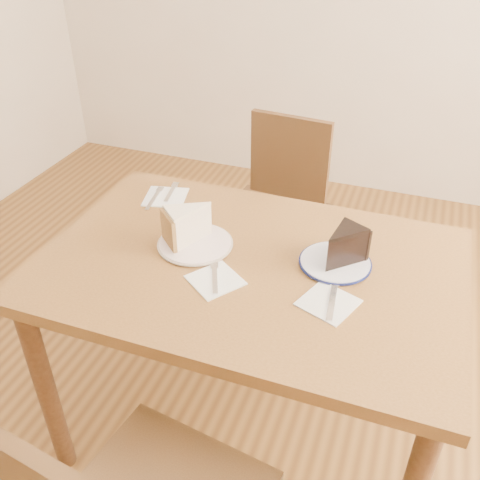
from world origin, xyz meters
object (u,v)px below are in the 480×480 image
(carrot_cake, at_px, (191,225))
(chocolate_cake, at_px, (341,249))
(table, at_px, (250,289))
(plate_cream, at_px, (195,244))
(plate_navy, at_px, (335,263))
(chair_far, at_px, (276,209))

(carrot_cake, relative_size, chocolate_cake, 1.06)
(table, bearing_deg, chocolate_cake, 15.70)
(plate_cream, xyz_separation_m, plate_navy, (0.41, 0.05, 0.00))
(table, distance_m, plate_navy, 0.26)
(plate_navy, bearing_deg, chair_far, 118.44)
(plate_navy, bearing_deg, carrot_cake, -175.34)
(carrot_cake, xyz_separation_m, chocolate_cake, (0.44, 0.03, -0.00))
(chocolate_cake, bearing_deg, plate_cream, 33.00)
(chair_far, distance_m, plate_cream, 0.79)
(table, height_order, plate_cream, plate_cream)
(carrot_cake, bearing_deg, chair_far, 128.32)
(chair_far, relative_size, plate_cream, 3.94)
(table, height_order, carrot_cake, carrot_cake)
(table, bearing_deg, carrot_cake, 169.28)
(table, height_order, chocolate_cake, chocolate_cake)
(table, xyz_separation_m, plate_cream, (-0.18, 0.02, 0.10))
(table, height_order, plate_navy, plate_navy)
(table, relative_size, carrot_cake, 8.97)
(plate_cream, bearing_deg, chair_far, 86.70)
(table, bearing_deg, chair_far, 100.43)
(plate_cream, relative_size, plate_navy, 1.10)
(plate_cream, bearing_deg, table, -7.32)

